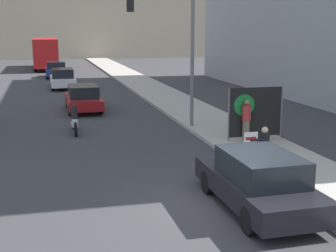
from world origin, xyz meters
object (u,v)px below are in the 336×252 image
Objects in this scene: car_on_road_midblock at (63,78)px; car_on_road_distant at (56,70)px; parked_car_curbside at (258,181)px; jogger_on_sidewalk at (246,120)px; pedestrian_behind at (240,110)px; traffic_light_pole at (170,33)px; motorcycle_on_road at (74,121)px; car_on_road_nearest at (83,98)px; seated_protester at (265,144)px; city_bus_on_road at (45,52)px; protest_banner at (255,112)px.

car_on_road_distant is (-0.25, 8.35, -0.01)m from car_on_road_midblock.
car_on_road_midblock is (-3.71, 26.22, 0.00)m from parked_car_curbside.
pedestrian_behind is at bearing -111.31° from jogger_on_sidewalk.
traffic_light_pole reaches higher than motorcycle_on_road.
car_on_road_nearest is 0.97× the size of car_on_road_midblock.
car_on_road_nearest is 5.67m from motorcycle_on_road.
car_on_road_midblock is 16.07m from motorcycle_on_road.
parked_car_curbside is at bearing -92.24° from traffic_light_pole.
seated_protester is at bearing -79.48° from car_on_road_distant.
car_on_road_distant is at bearing 96.54° from parked_car_curbside.
seated_protester is at bearing -49.94° from motorcycle_on_road.
protest_banner is at bearing -78.42° from city_bus_on_road.
car_on_road_nearest is 28.74m from city_bus_on_road.
protest_banner is at bearing -56.85° from car_on_road_nearest.
city_bus_on_road is (-0.82, 9.85, 1.21)m from car_on_road_distant.
city_bus_on_road is (-7.31, 38.03, 0.97)m from jogger_on_sidewalk.
car_on_road_nearest is at bearing 120.40° from traffic_light_pole.
city_bus_on_road is (-5.17, 34.49, -2.36)m from traffic_light_pole.
parked_car_curbside is at bearing 64.40° from jogger_on_sidewalk.
car_on_road_midblock is 1.09× the size of car_on_road_distant.
car_on_road_midblock reaches higher than car_on_road_distant.
protest_banner reaches higher than jogger_on_sidewalk.
protest_banner is 0.38× the size of traffic_light_pole.
motorcycle_on_road is (-3.89, 10.15, -0.20)m from parked_car_curbside.
car_on_road_distant is at bearing 100.02° from traffic_light_pole.
jogger_on_sidewalk is at bearing -59.31° from car_on_road_nearest.
seated_protester is at bearing 4.47° from pedestrian_behind.
traffic_light_pole reaches higher than seated_protester.
parked_car_curbside is 34.79m from car_on_road_distant.
pedestrian_behind is 0.69× the size of protest_banner.
traffic_light_pole is (-1.44, 6.58, 3.51)m from seated_protester.
seated_protester is at bearing -76.38° from car_on_road_midblock.
car_on_road_nearest is 18.84m from car_on_road_distant.
pedestrian_behind is 0.36× the size of car_on_road_nearest.
seated_protester is 41.61m from city_bus_on_road.
car_on_road_midblock is (-4.10, 16.29, -3.55)m from traffic_light_pole.
car_on_road_midblock is (-6.24, 19.84, -0.22)m from jogger_on_sidewalk.
city_bus_on_road is at bearing -83.09° from jogger_on_sidewalk.
car_on_road_distant is 2.07× the size of motorcycle_on_road.
jogger_on_sidewalk is 0.26× the size of traffic_light_pole.
jogger_on_sidewalk is 0.36× the size of car_on_road_nearest.
protest_banner reaches higher than car_on_road_midblock.
jogger_on_sidewalk is at bearing -77.02° from car_on_road_distant.
traffic_light_pole is 10.55m from parked_car_curbside.
jogger_on_sidewalk is 2.20m from pedestrian_behind.
seated_protester is 0.28× the size of car_on_road_distant.
car_on_road_nearest is 2.18× the size of motorcycle_on_road.
jogger_on_sidewalk reaches higher than motorcycle_on_road.
protest_banner is 7.22m from parked_car_curbside.
car_on_road_nearest reaches higher than seated_protester.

